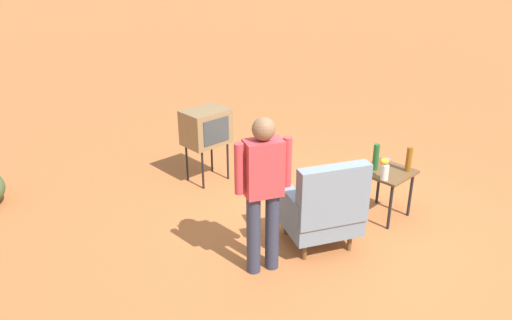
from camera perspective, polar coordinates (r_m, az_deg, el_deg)
The scene contains 8 objects.
ground_plane at distance 5.93m, azimuth 8.52°, elevation -8.04°, with size 60.00×60.00×0.00m, color #AD6033.
armchair at distance 5.40m, azimuth 7.61°, elevation -5.30°, with size 1.02×1.03×1.06m.
side_table at distance 6.15m, azimuth 14.62°, elevation -1.91°, with size 0.56×0.56×0.61m.
tv_on_stand at distance 6.81m, azimuth -5.72°, elevation 3.71°, with size 0.61×0.46×1.03m.
person_standing at distance 4.78m, azimuth 0.83°, elevation -3.12°, with size 0.53×0.35×1.64m.
bottle_tall_amber at distance 6.11m, azimuth 17.04°, elevation 0.08°, with size 0.07×0.07×0.30m, color brown.
bottle_wine_green at distance 6.04m, azimuth 13.51°, elevation 0.32°, with size 0.07×0.07×0.32m, color #1E5623.
flower_vase at distance 5.82m, azimuth 14.53°, elevation -0.85°, with size 0.15×0.10×0.27m.
Camera 1 is at (4.10, 2.98, 3.09)m, focal length 35.06 mm.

